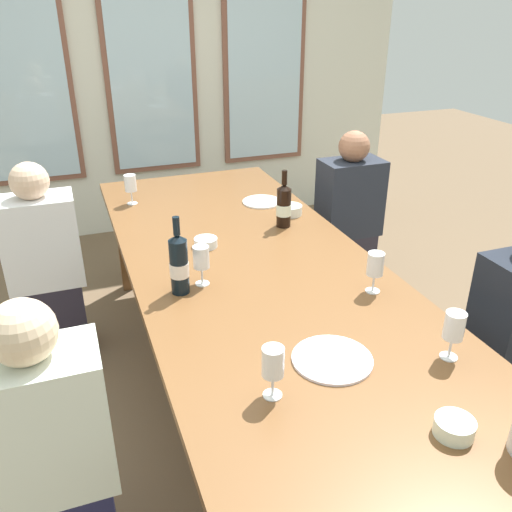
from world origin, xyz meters
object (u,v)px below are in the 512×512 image
Objects in this scene: wine_glass_0 at (201,259)px; dining_table at (255,276)px; wine_bottle_0 at (284,206)px; wine_glass_5 at (454,328)px; seated_person_2 at (52,464)px; tasting_bowl_1 at (206,242)px; seated_person_0 at (46,270)px; tasting_bowl_0 at (291,210)px; tasting_bowl_2 at (454,427)px; wine_glass_1 at (130,184)px; wine_glass_4 at (375,266)px; seated_person_1 at (348,222)px; white_plate_0 at (262,202)px; wine_bottle_1 at (179,264)px; wine_glass_3 at (273,363)px; white_plate_1 at (331,359)px.

dining_table is at bearing 18.98° from wine_glass_0.
wine_bottle_0 is 1.25m from wine_glass_5.
tasting_bowl_1 is at bearing 51.05° from seated_person_2.
dining_table is 1.18m from seated_person_0.
wine_glass_5 is 1.35m from seated_person_2.
tasting_bowl_0 is (0.10, 0.14, -0.09)m from wine_bottle_0.
tasting_bowl_2 is at bearing -126.16° from wine_glass_5.
wine_bottle_0 is 1.30m from seated_person_0.
seated_person_0 is at bearing 90.00° from seated_person_2.
wine_glass_1 is 1.00× the size of wine_glass_4.
tasting_bowl_0 reaches higher than tasting_bowl_2.
tasting_bowl_0 is at bearing 42.24° from wine_glass_0.
wine_glass_4 is 0.16× the size of seated_person_2.
wine_glass_5 is 2.08m from seated_person_0.
wine_glass_5 is (0.00, -0.48, -0.00)m from wine_glass_4.
wine_glass_5 is 1.76m from seated_person_1.
seated_person_2 reaches higher than tasting_bowl_0.
seated_person_0 reaches higher than tasting_bowl_2.
white_plate_0 is at bearing 92.87° from wine_glass_4.
wine_glass_3 is at bearing -80.61° from wine_bottle_1.
white_plate_1 is 0.90× the size of wine_bottle_0.
white_plate_0 is 1.30× the size of wine_glass_5.
white_plate_1 is at bearing -81.39° from tasting_bowl_1.
seated_person_2 reaches higher than wine_glass_3.
tasting_bowl_1 is (-0.47, -0.48, 0.02)m from white_plate_0.
tasting_bowl_0 is 0.11× the size of seated_person_1.
wine_bottle_1 reaches higher than wine_glass_4.
wine_bottle_1 is at bearing -118.57° from tasting_bowl_1.
wine_glass_1 is at bearing 91.68° from wine_bottle_1.
tasting_bowl_1 is (-0.15, 1.02, 0.02)m from white_plate_1.
white_plate_1 is (-0.32, -1.50, 0.00)m from white_plate_0.
wine_glass_1 and wine_glass_3 have the same top height.
wine_glass_1 reaches higher than tasting_bowl_1.
wine_bottle_0 is 0.27× the size of seated_person_1.
wine_glass_4 is 0.16× the size of seated_person_0.
wine_glass_0 is at bearing -107.56° from tasting_bowl_1.
white_plate_1 is 0.24× the size of seated_person_0.
seated_person_1 is (0.54, 1.64, -0.33)m from wine_glass_5.
wine_bottle_1 is at bearing -88.32° from wine_glass_1.
wine_bottle_1 is at bearing 135.08° from wine_glass_5.
seated_person_1 is (1.29, 0.89, -0.34)m from wine_bottle_1.
tasting_bowl_0 reaches higher than white_plate_0.
wine_glass_3 is 0.16× the size of seated_person_2.
wine_bottle_0 is at bearing -41.27° from wine_glass_1.
white_plate_0 is 1.89m from seated_person_2.
wine_glass_5 is at bearing -50.97° from seated_person_0.
wine_bottle_0 is 2.68× the size of tasting_bowl_1.
wine_glass_1 is 0.16× the size of seated_person_2.
wine_glass_1 is (-0.13, 1.08, 0.00)m from wine_glass_0.
wine_bottle_0 is 1.74× the size of wine_glass_5.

